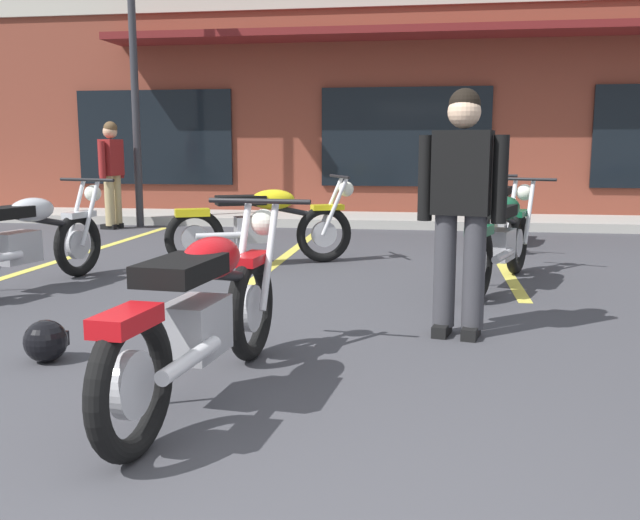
# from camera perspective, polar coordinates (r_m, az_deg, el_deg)

# --- Properties ---
(ground_plane) EXTENTS (80.00, 80.00, 0.00)m
(ground_plane) POSITION_cam_1_polar(r_m,az_deg,el_deg) (5.12, 3.77, -5.52)
(ground_plane) COLOR #3D3D42
(sidewalk_kerb) EXTENTS (22.00, 1.80, 0.14)m
(sidewalk_kerb) POSITION_cam_1_polar(r_m,az_deg,el_deg) (12.02, 6.68, 3.27)
(sidewalk_kerb) COLOR #A8A59E
(sidewalk_kerb) RESTS_ON ground_plane
(brick_storefront_building) EXTENTS (17.12, 7.28, 3.94)m
(brick_storefront_building) POSITION_cam_1_polar(r_m,az_deg,el_deg) (15.73, 7.33, 11.57)
(brick_storefront_building) COLOR brown
(brick_storefront_building) RESTS_ON ground_plane
(painted_stall_lines) EXTENTS (7.59, 4.80, 0.01)m
(painted_stall_lines) POSITION_cam_1_polar(r_m,az_deg,el_deg) (8.46, 5.78, 0.34)
(painted_stall_lines) COLOR #DBCC4C
(painted_stall_lines) RESTS_ON ground_plane
(motorcycle_foreground_classic) EXTENTS (0.68, 2.11, 0.98)m
(motorcycle_foreground_classic) POSITION_cam_1_polar(r_m,az_deg,el_deg) (3.67, -9.34, -4.10)
(motorcycle_foreground_classic) COLOR black
(motorcycle_foreground_classic) RESTS_ON ground_plane
(motorcycle_black_cruiser) EXTENTS (0.82, 2.08, 0.98)m
(motorcycle_black_cruiser) POSITION_cam_1_polar(r_m,az_deg,el_deg) (6.94, -22.74, 1.56)
(motorcycle_black_cruiser) COLOR black
(motorcycle_black_cruiser) RESTS_ON ground_plane
(motorcycle_silver_naked) EXTENTS (0.79, 2.09, 0.98)m
(motorcycle_silver_naked) POSITION_cam_1_polar(r_m,az_deg,el_deg) (9.36, 14.01, 3.80)
(motorcycle_silver_naked) COLOR black
(motorcycle_silver_naked) RESTS_ON ground_plane
(motorcycle_blue_standard) EXTENTS (1.96, 1.17, 0.98)m
(motorcycle_blue_standard) POSITION_cam_1_polar(r_m,az_deg,el_deg) (7.74, -4.62, 2.97)
(motorcycle_blue_standard) COLOR black
(motorcycle_blue_standard) RESTS_ON ground_plane
(motorcycle_cream_vintage) EXTENTS (1.00, 2.03, 0.98)m
(motorcycle_cream_vintage) POSITION_cam_1_polar(r_m,az_deg,el_deg) (6.78, 14.40, 1.83)
(motorcycle_cream_vintage) COLOR black
(motorcycle_cream_vintage) RESTS_ON ground_plane
(person_in_black_shirt) EXTENTS (0.61, 0.34, 1.68)m
(person_in_black_shirt) POSITION_cam_1_polar(r_m,az_deg,el_deg) (4.86, 11.35, 4.93)
(person_in_black_shirt) COLOR black
(person_in_black_shirt) RESTS_ON ground_plane
(person_in_shorts_foreground) EXTENTS (0.31, 0.61, 1.68)m
(person_in_shorts_foreground) POSITION_cam_1_polar(r_m,az_deg,el_deg) (11.61, -16.46, 7.11)
(person_in_shorts_foreground) COLOR black
(person_in_shorts_foreground) RESTS_ON ground_plane
(helmet_on_pavement) EXTENTS (0.26, 0.26, 0.26)m
(helmet_on_pavement) POSITION_cam_1_polar(r_m,az_deg,el_deg) (4.61, -21.25, -6.11)
(helmet_on_pavement) COLOR black
(helmet_on_pavement) RESTS_ON ground_plane
(parking_lot_lamp_post) EXTENTS (0.24, 0.76, 5.16)m
(parking_lot_lamp_post) POSITION_cam_1_polar(r_m,az_deg,el_deg) (11.87, -15.17, 18.70)
(parking_lot_lamp_post) COLOR #2D2D33
(parking_lot_lamp_post) RESTS_ON ground_plane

